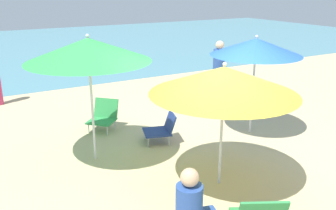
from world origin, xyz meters
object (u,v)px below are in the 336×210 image
object	(u,v)px
umbrella_yellow	(224,80)
beach_chair_c	(104,115)
umbrella_blue	(256,47)
person_b	(193,204)
person_c	(219,75)
umbrella_green	(88,50)
beach_chair_b	(162,128)

from	to	relation	value
umbrella_yellow	beach_chair_c	world-z (taller)	umbrella_yellow
umbrella_blue	person_b	size ratio (longest dim) A/B	2.11
beach_chair_c	person_b	xyz separation A→B (m)	(-0.30, -3.82, 0.16)
umbrella_blue	person_b	distance (m)	3.80
umbrella_yellow	umbrella_blue	world-z (taller)	umbrella_blue
beach_chair_c	person_c	bearing A→B (deg)	133.99
person_b	person_c	world-z (taller)	person_c
umbrella_blue	umbrella_green	xyz separation A→B (m)	(-3.14, 0.37, 0.15)
beach_chair_c	person_b	distance (m)	3.83
umbrella_yellow	beach_chair_b	xyz separation A→B (m)	(-0.02, 1.76, -1.31)
umbrella_green	person_b	world-z (taller)	umbrella_green
umbrella_yellow	person_b	size ratio (longest dim) A/B	2.27
umbrella_yellow	beach_chair_b	distance (m)	2.19
umbrella_yellow	umbrella_green	size ratio (longest dim) A/B	0.98
umbrella_yellow	person_b	bearing A→B (deg)	-139.97
umbrella_yellow	umbrella_green	xyz separation A→B (m)	(-1.37, 1.69, 0.29)
umbrella_yellow	beach_chair_b	world-z (taller)	umbrella_yellow
umbrella_blue	beach_chair_c	size ratio (longest dim) A/B	2.60
umbrella_blue	person_c	distance (m)	1.85
umbrella_green	beach_chair_b	distance (m)	2.09
beach_chair_b	person_b	size ratio (longest dim) A/B	0.74
umbrella_yellow	umbrella_blue	distance (m)	2.22
umbrella_blue	umbrella_yellow	bearing A→B (deg)	-143.25
person_c	person_b	bearing A→B (deg)	-58.96
umbrella_green	person_c	world-z (taller)	umbrella_green
umbrella_yellow	umbrella_blue	xyz separation A→B (m)	(1.77, 1.32, 0.14)
beach_chair_c	umbrella_yellow	bearing A→B (deg)	59.21
umbrella_blue	beach_chair_b	size ratio (longest dim) A/B	2.84
person_b	umbrella_yellow	bearing A→B (deg)	53.45
beach_chair_c	person_c	world-z (taller)	person_c
umbrella_green	umbrella_blue	bearing A→B (deg)	-6.69
person_b	person_c	bearing A→B (deg)	63.43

